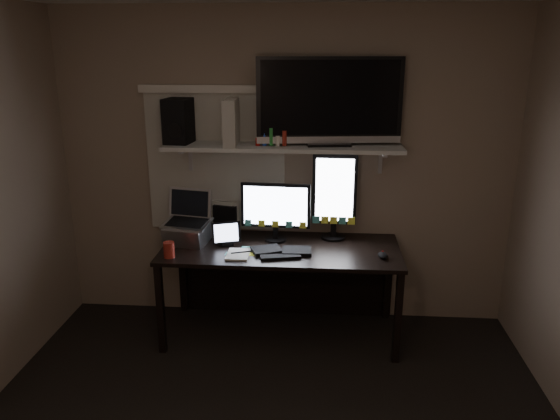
# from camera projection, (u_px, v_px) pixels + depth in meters

# --- Properties ---
(back_wall) EXTENTS (3.60, 0.00, 3.60)m
(back_wall) POSITION_uv_depth(u_px,v_px,m) (284.00, 170.00, 4.34)
(back_wall) COLOR #826F5D
(back_wall) RESTS_ON floor
(window_blinds) EXTENTS (1.10, 0.02, 1.10)m
(window_blinds) POSITION_uv_depth(u_px,v_px,m) (216.00, 163.00, 4.36)
(window_blinds) COLOR silver
(window_blinds) RESTS_ON back_wall
(desk) EXTENTS (1.80, 0.75, 0.73)m
(desk) POSITION_uv_depth(u_px,v_px,m) (282.00, 263.00, 4.31)
(desk) COLOR black
(desk) RESTS_ON floor
(wall_shelf) EXTENTS (1.80, 0.35, 0.03)m
(wall_shelf) POSITION_uv_depth(u_px,v_px,m) (283.00, 147.00, 4.11)
(wall_shelf) COLOR beige
(wall_shelf) RESTS_ON back_wall
(monitor_landscape) EXTENTS (0.54, 0.09, 0.47)m
(monitor_landscape) POSITION_uv_depth(u_px,v_px,m) (276.00, 212.00, 4.22)
(monitor_landscape) COLOR black
(monitor_landscape) RESTS_ON desk
(monitor_portrait) EXTENTS (0.35, 0.08, 0.69)m
(monitor_portrait) POSITION_uv_depth(u_px,v_px,m) (334.00, 197.00, 4.24)
(monitor_portrait) COLOR black
(monitor_portrait) RESTS_ON desk
(keyboard) EXTENTS (0.47, 0.27, 0.03)m
(keyboard) POSITION_uv_depth(u_px,v_px,m) (282.00, 251.00, 4.04)
(keyboard) COLOR black
(keyboard) RESTS_ON desk
(mouse) EXTENTS (0.09, 0.12, 0.04)m
(mouse) POSITION_uv_depth(u_px,v_px,m) (383.00, 255.00, 3.94)
(mouse) COLOR black
(mouse) RESTS_ON desk
(notepad) EXTENTS (0.16, 0.23, 0.01)m
(notepad) POSITION_uv_depth(u_px,v_px,m) (238.00, 254.00, 3.99)
(notepad) COLOR beige
(notepad) RESTS_ON desk
(tablet) EXTENTS (0.24, 0.16, 0.19)m
(tablet) POSITION_uv_depth(u_px,v_px,m) (227.00, 234.00, 4.16)
(tablet) COLOR black
(tablet) RESTS_ON desk
(file_sorter) EXTENTS (0.21, 0.14, 0.25)m
(file_sorter) POSITION_uv_depth(u_px,v_px,m) (226.00, 218.00, 4.45)
(file_sorter) COLOR black
(file_sorter) RESTS_ON desk
(laptop) EXTENTS (0.40, 0.35, 0.40)m
(laptop) POSITION_uv_depth(u_px,v_px,m) (187.00, 218.00, 4.18)
(laptop) COLOR #B5B5BA
(laptop) RESTS_ON desk
(cup) EXTENTS (0.09, 0.09, 0.12)m
(cup) POSITION_uv_depth(u_px,v_px,m) (169.00, 250.00, 3.94)
(cup) COLOR maroon
(cup) RESTS_ON desk
(sticky_notes) EXTENTS (0.33, 0.28, 0.00)m
(sticky_notes) POSITION_uv_depth(u_px,v_px,m) (248.00, 250.00, 4.09)
(sticky_notes) COLOR #FAFF45
(sticky_notes) RESTS_ON desk
(tv) EXTENTS (1.09, 0.32, 0.65)m
(tv) POSITION_uv_depth(u_px,v_px,m) (329.00, 102.00, 4.02)
(tv) COLOR black
(tv) RESTS_ON wall_shelf
(game_console) EXTENTS (0.10, 0.29, 0.34)m
(game_console) POSITION_uv_depth(u_px,v_px,m) (231.00, 122.00, 4.07)
(game_console) COLOR beige
(game_console) RESTS_ON wall_shelf
(speaker) EXTENTS (0.21, 0.25, 0.34)m
(speaker) POSITION_uv_depth(u_px,v_px,m) (178.00, 121.00, 4.14)
(speaker) COLOR black
(speaker) RESTS_ON wall_shelf
(bottles) EXTENTS (0.21, 0.10, 0.13)m
(bottles) POSITION_uv_depth(u_px,v_px,m) (271.00, 137.00, 4.05)
(bottles) COLOR #A50F0C
(bottles) RESTS_ON wall_shelf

